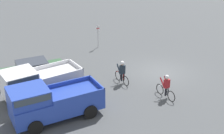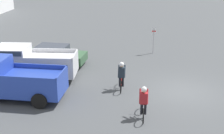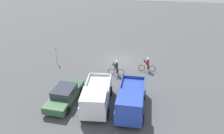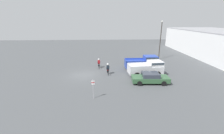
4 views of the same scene
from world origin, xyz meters
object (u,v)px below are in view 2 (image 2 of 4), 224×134
cyclist_1 (144,102)px  fire_lane_sign (154,38)px  pickup_truck_0 (9,78)px  pickup_truck_1 (31,62)px  cyclist_0 (122,75)px  sedan_0 (52,55)px

cyclist_1 → fire_lane_sign: 10.36m
pickup_truck_0 → cyclist_1: pickup_truck_0 is taller
pickup_truck_0 → fire_lane_sign: bearing=-38.7°
pickup_truck_1 → cyclist_1: 8.13m
cyclist_0 → cyclist_1: cyclist_0 is taller
pickup_truck_0 → pickup_truck_1: (2.77, -0.10, -0.04)m
pickup_truck_0 → fire_lane_sign: size_ratio=2.45×
cyclist_1 → pickup_truck_0: bearing=81.6°
pickup_truck_1 → cyclist_0: 5.77m
pickup_truck_0 → cyclist_0: size_ratio=3.00×
pickup_truck_0 → sedan_0: (5.61, -0.47, -0.46)m
pickup_truck_1 → fire_lane_sign: 9.80m
cyclist_0 → cyclist_1: (-3.12, -1.44, -0.04)m
pickup_truck_0 → sedan_0: size_ratio=1.09×
pickup_truck_0 → cyclist_0: pickup_truck_0 is taller
cyclist_0 → pickup_truck_1: bearing=82.8°
sedan_0 → cyclist_1: 9.53m
cyclist_0 → fire_lane_sign: (7.22, -1.62, 0.42)m
pickup_truck_1 → cyclist_0: bearing=-97.2°
cyclist_0 → fire_lane_sign: size_ratio=0.82×
pickup_truck_0 → cyclist_0: bearing=-70.6°
fire_lane_sign → sedan_0: bearing=117.8°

